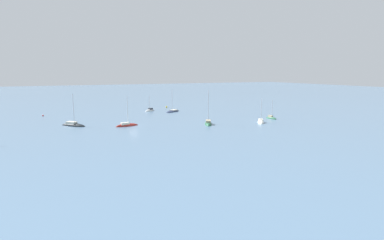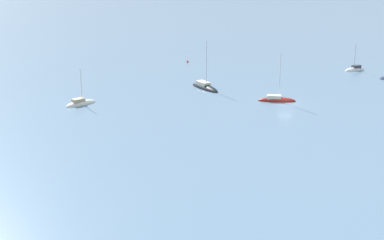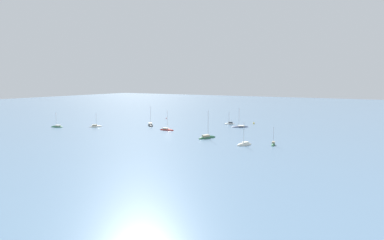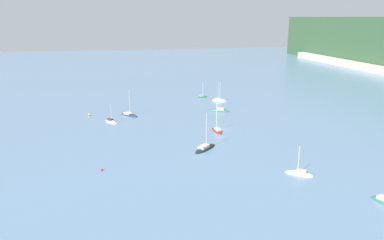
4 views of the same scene
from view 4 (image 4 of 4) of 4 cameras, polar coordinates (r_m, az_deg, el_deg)
name	(u,v)px [view 4 (image 4 of 4)]	position (r m, az deg, el deg)	size (l,w,h in m)	color
ground_plane	(219,130)	(114.53, 4.19, -1.46)	(600.00, 600.00, 0.00)	slate
sailboat_0	(205,149)	(97.43, 2.00, -4.43)	(7.56, 7.95, 10.50)	black
sailboat_1	(219,111)	(136.72, 4.14, 1.38)	(5.42, 7.96, 11.55)	#2D6647
sailboat_3	(202,97)	(160.32, 1.56, 3.51)	(1.82, 4.67, 7.18)	#2D6647
sailboat_4	(111,122)	(124.86, -12.23, -0.30)	(5.43, 4.69, 6.85)	white
sailboat_5	(299,174)	(85.61, 16.02, -7.94)	(5.17, 5.93, 7.32)	white
sailboat_6	(129,115)	(132.52, -9.53, 0.74)	(8.57, 7.26, 9.50)	#232D4C
sailboat_7	(217,131)	(112.61, 3.81, -1.69)	(7.11, 2.58, 9.77)	maroon
sailboat_8	(219,101)	(153.63, 4.15, 2.94)	(4.84, 6.05, 8.82)	white
mooring_buoy_0	(102,169)	(86.73, -13.62, -7.34)	(0.52, 0.52, 0.52)	red
mooring_buoy_1	(89,115)	(134.91, -15.37, 0.79)	(0.76, 0.76, 0.76)	yellow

